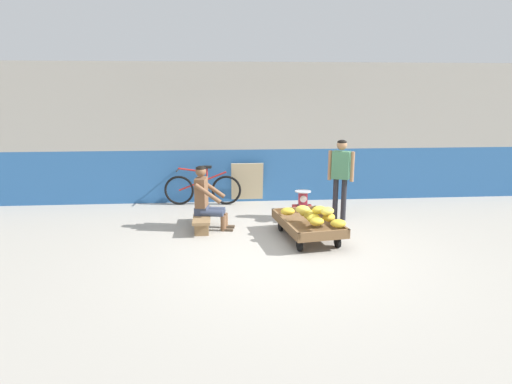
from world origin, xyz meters
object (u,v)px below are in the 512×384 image
customer_adult (341,171)px  weighing_scale (303,198)px  banana_cart (308,225)px  sign_board (247,183)px  vendor_seated (206,198)px  low_bench (202,218)px  bicycle_near_left (203,189)px  plastic_crate (302,214)px

customer_adult → weighing_scale: bearing=-173.6°
banana_cart → sign_board: sign_board is taller
vendor_seated → weighing_scale: size_ratio=3.80×
weighing_scale → sign_board: size_ratio=0.34×
banana_cart → weighing_scale: size_ratio=5.18×
low_bench → sign_board: size_ratio=1.24×
vendor_seated → bicycle_near_left: size_ratio=0.69×
plastic_crate → customer_adult: (0.72, 0.08, 0.80)m
plastic_crate → bicycle_near_left: bicycle_near_left is taller
vendor_seated → customer_adult: bearing=8.7°
weighing_scale → banana_cart: bearing=-95.6°
banana_cart → weighing_scale: 1.01m
bicycle_near_left → customer_adult: bearing=-26.5°
plastic_crate → bicycle_near_left: (-1.93, 1.40, 0.20)m
plastic_crate → sign_board: sign_board is taller
vendor_seated → plastic_crate: vendor_seated is taller
bicycle_near_left → sign_board: bearing=8.8°
low_bench → vendor_seated: bearing=-10.1°
bicycle_near_left → customer_adult: (2.65, -1.32, 0.60)m
vendor_seated → sign_board: vendor_seated is taller
sign_board → low_bench: bearing=-116.6°
vendor_seated → bicycle_near_left: vendor_seated is taller
banana_cart → sign_board: (-0.85, 2.54, 0.20)m
weighing_scale → bicycle_near_left: size_ratio=0.18×
plastic_crate → bicycle_near_left: bearing=143.9°
plastic_crate → customer_adult: size_ratio=0.24×
plastic_crate → customer_adult: customer_adult is taller
vendor_seated → banana_cart: bearing=-22.1°
sign_board → customer_adult: customer_adult is taller
weighing_scale → low_bench: bearing=-171.3°
banana_cart → weighing_scale: bearing=84.4°
vendor_seated → bicycle_near_left: bearing=94.7°
vendor_seated → bicycle_near_left: (-0.14, 1.70, -0.21)m
banana_cart → weighing_scale: weighing_scale is taller
customer_adult → vendor_seated: bearing=-171.3°
banana_cart → bicycle_near_left: size_ratio=0.94×
weighing_scale → bicycle_near_left: bicycle_near_left is taller
low_bench → vendor_seated: 0.38m
weighing_scale → customer_adult: size_ratio=0.20×
banana_cart → bicycle_near_left: (-1.83, 2.39, 0.11)m
low_bench → plastic_crate: 1.89m
low_bench → sign_board: sign_board is taller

